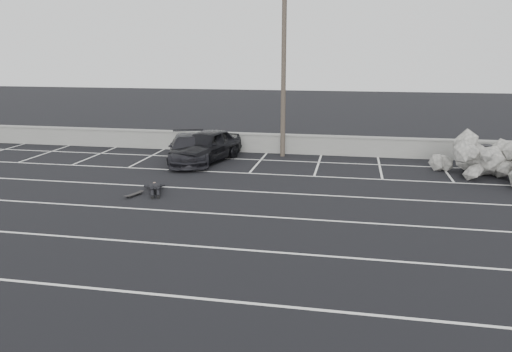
% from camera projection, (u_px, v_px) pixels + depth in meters
% --- Properties ---
extents(ground, '(120.00, 120.00, 0.00)m').
position_uv_depth(ground, '(154.00, 243.00, 14.65)').
color(ground, black).
rests_on(ground, ground).
extents(seawall, '(50.00, 0.45, 1.06)m').
position_uv_depth(seawall, '(250.00, 142.00, 27.85)').
color(seawall, gray).
rests_on(seawall, ground).
extents(stall_lines, '(36.00, 20.05, 0.01)m').
position_uv_depth(stall_lines, '(196.00, 200.00, 18.86)').
color(stall_lines, silver).
rests_on(stall_lines, ground).
extents(car_left, '(3.15, 5.15, 1.64)m').
position_uv_depth(car_left, '(206.00, 146.00, 25.30)').
color(car_left, black).
rests_on(car_left, ground).
extents(car_right, '(3.36, 5.16, 1.39)m').
position_uv_depth(car_right, '(188.00, 149.00, 25.15)').
color(car_right, black).
rests_on(car_right, ground).
extents(utility_pole, '(1.26, 0.25, 9.45)m').
position_uv_depth(utility_pole, '(284.00, 65.00, 25.70)').
color(utility_pole, '#4C4238').
rests_on(utility_pole, ground).
extents(trash_bin, '(0.72, 0.72, 0.92)m').
position_uv_depth(trash_bin, '(485.00, 154.00, 25.17)').
color(trash_bin, '#242326').
rests_on(trash_bin, ground).
extents(riprap_pile, '(4.91, 4.29, 1.63)m').
position_uv_depth(riprap_pile, '(494.00, 164.00, 22.23)').
color(riprap_pile, '#9E9B94').
rests_on(riprap_pile, ground).
extents(person, '(2.55, 2.92, 0.46)m').
position_uv_depth(person, '(155.00, 185.00, 20.13)').
color(person, black).
rests_on(person, ground).
extents(skateboard, '(0.45, 0.80, 0.09)m').
position_uv_depth(skateboard, '(134.00, 194.00, 19.40)').
color(skateboard, black).
rests_on(skateboard, ground).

